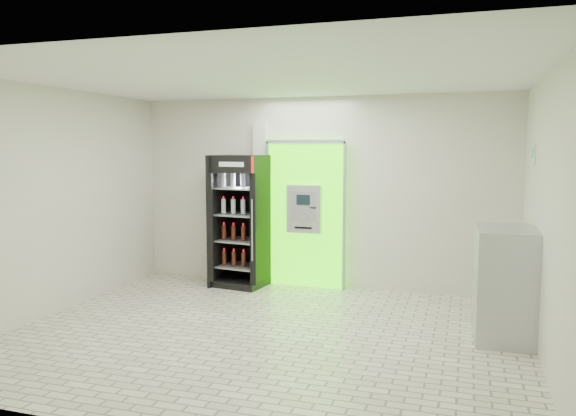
% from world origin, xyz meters
% --- Properties ---
extents(ground, '(6.00, 6.00, 0.00)m').
position_xyz_m(ground, '(0.00, 0.00, 0.00)').
color(ground, beige).
rests_on(ground, ground).
extents(room_shell, '(6.00, 6.00, 6.00)m').
position_xyz_m(room_shell, '(0.00, 0.00, 1.84)').
color(room_shell, silver).
rests_on(room_shell, ground).
extents(atm_assembly, '(1.30, 0.24, 2.33)m').
position_xyz_m(atm_assembly, '(-0.20, 2.41, 1.17)').
color(atm_assembly, '#39F100').
rests_on(atm_assembly, ground).
extents(pillar, '(0.22, 0.11, 2.60)m').
position_xyz_m(pillar, '(-0.98, 2.45, 1.30)').
color(pillar, silver).
rests_on(pillar, ground).
extents(beverage_cooler, '(0.87, 0.81, 2.09)m').
position_xyz_m(beverage_cooler, '(-1.20, 2.15, 1.00)').
color(beverage_cooler, black).
rests_on(beverage_cooler, ground).
extents(steel_cabinet, '(0.69, 0.99, 1.29)m').
position_xyz_m(steel_cabinet, '(2.67, 0.72, 0.65)').
color(steel_cabinet, '#AAADB2').
rests_on(steel_cabinet, ground).
extents(exit_sign, '(0.02, 0.22, 0.26)m').
position_xyz_m(exit_sign, '(2.99, 1.40, 2.12)').
color(exit_sign, white).
rests_on(exit_sign, room_shell).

